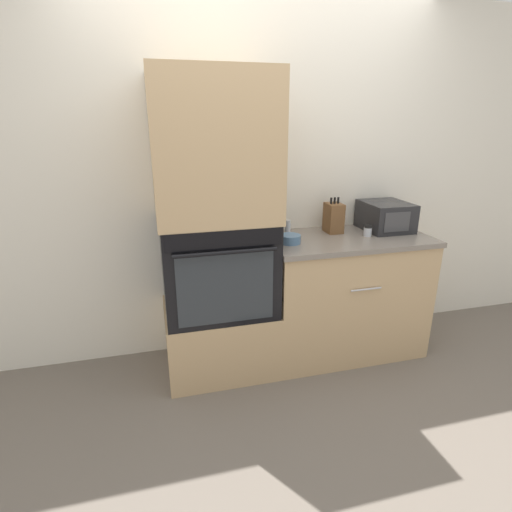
# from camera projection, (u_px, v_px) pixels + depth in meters

# --- Properties ---
(ground_plane) EXTENTS (12.00, 12.00, 0.00)m
(ground_plane) POSITION_uv_depth(u_px,v_px,m) (282.00, 381.00, 2.72)
(ground_plane) COLOR #6B6056
(wall_back) EXTENTS (8.00, 0.05, 2.50)m
(wall_back) POSITION_uv_depth(u_px,v_px,m) (259.00, 183.00, 2.89)
(wall_back) COLOR silver
(wall_back) RESTS_ON ground_plane
(oven_cabinet_base) EXTENTS (0.74, 0.60, 0.46)m
(oven_cabinet_base) POSITION_uv_depth(u_px,v_px,m) (220.00, 336.00, 2.83)
(oven_cabinet_base) COLOR tan
(oven_cabinet_base) RESTS_ON ground_plane
(wall_oven) EXTENTS (0.72, 0.64, 0.62)m
(wall_oven) POSITION_uv_depth(u_px,v_px,m) (218.00, 265.00, 2.65)
(wall_oven) COLOR black
(wall_oven) RESTS_ON oven_cabinet_base
(oven_cabinet_upper) EXTENTS (0.74, 0.60, 0.88)m
(oven_cabinet_upper) POSITION_uv_depth(u_px,v_px,m) (214.00, 148.00, 2.41)
(oven_cabinet_upper) COLOR tan
(oven_cabinet_upper) RESTS_ON wall_oven
(counter_unit) EXTENTS (1.16, 0.63, 0.90)m
(counter_unit) POSITION_uv_depth(u_px,v_px,m) (343.00, 294.00, 2.98)
(counter_unit) COLOR tan
(counter_unit) RESTS_ON ground_plane
(microwave) EXTENTS (0.32, 0.37, 0.21)m
(microwave) POSITION_uv_depth(u_px,v_px,m) (385.00, 216.00, 2.98)
(microwave) COLOR #232326
(microwave) RESTS_ON counter_unit
(knife_block) EXTENTS (0.11, 0.15, 0.26)m
(knife_block) POSITION_uv_depth(u_px,v_px,m) (334.00, 218.00, 2.91)
(knife_block) COLOR brown
(knife_block) RESTS_ON counter_unit
(bowl) EXTENTS (0.14, 0.14, 0.06)m
(bowl) POSITION_uv_depth(u_px,v_px,m) (290.00, 239.00, 2.67)
(bowl) COLOR #517599
(bowl) RESTS_ON counter_unit
(condiment_jar_near) EXTENTS (0.04, 0.04, 0.12)m
(condiment_jar_near) POSITION_uv_depth(u_px,v_px,m) (274.00, 226.00, 2.88)
(condiment_jar_near) COLOR #427047
(condiment_jar_near) RESTS_ON counter_unit
(condiment_jar_mid) EXTENTS (0.06, 0.06, 0.08)m
(condiment_jar_mid) POSITION_uv_depth(u_px,v_px,m) (368.00, 231.00, 2.83)
(condiment_jar_mid) COLOR silver
(condiment_jar_mid) RESTS_ON counter_unit
(condiment_jar_far) EXTENTS (0.04, 0.04, 0.11)m
(condiment_jar_far) POSITION_uv_depth(u_px,v_px,m) (288.00, 228.00, 2.85)
(condiment_jar_far) COLOR silver
(condiment_jar_far) RESTS_ON counter_unit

